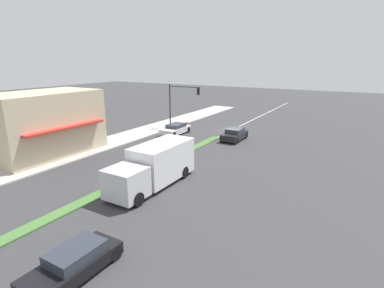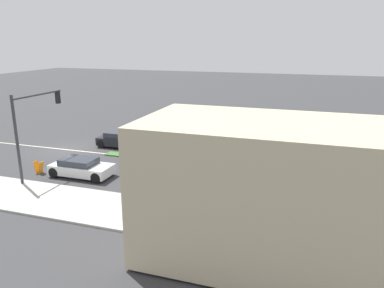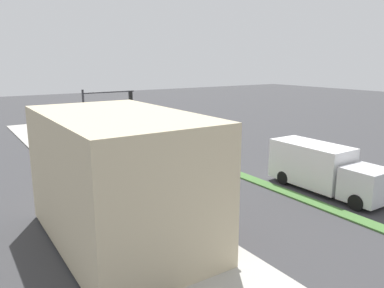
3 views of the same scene
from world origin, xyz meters
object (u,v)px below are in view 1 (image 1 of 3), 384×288
(warning_aframe_sign, at_px, (186,126))
(sedan_dark, at_px, (234,134))
(van_white, at_px, (175,129))
(traffic_signal_main, at_px, (179,99))
(suv_black, at_px, (74,263))
(delivery_truck, at_px, (155,165))
(pedestrian, at_px, (95,137))

(warning_aframe_sign, relative_size, sedan_dark, 0.22)
(van_white, bearing_deg, warning_aframe_sign, -82.13)
(traffic_signal_main, height_order, suv_black, traffic_signal_main)
(delivery_truck, bearing_deg, van_white, -61.93)
(warning_aframe_sign, xyz_separation_m, sedan_dark, (-7.63, 2.09, 0.22))
(delivery_truck, bearing_deg, suv_black, 106.99)
(traffic_signal_main, height_order, delivery_truck, traffic_signal_main)
(pedestrian, distance_m, warning_aframe_sign, 12.31)
(traffic_signal_main, distance_m, van_white, 4.37)
(traffic_signal_main, relative_size, warning_aframe_sign, 6.69)
(delivery_truck, distance_m, van_white, 15.33)
(traffic_signal_main, distance_m, suv_black, 27.85)
(traffic_signal_main, xyz_separation_m, warning_aframe_sign, (-0.70, -0.46, -3.47))
(pedestrian, distance_m, delivery_truck, 12.42)
(sedan_dark, bearing_deg, warning_aframe_sign, -15.31)
(delivery_truck, relative_size, suv_black, 1.85)
(traffic_signal_main, relative_size, delivery_truck, 0.75)
(van_white, xyz_separation_m, suv_black, (-10.00, 22.67, -0.03))
(pedestrian, bearing_deg, warning_aframe_sign, -107.89)
(traffic_signal_main, height_order, sedan_dark, traffic_signal_main)
(pedestrian, height_order, suv_black, pedestrian)
(warning_aframe_sign, height_order, van_white, van_white)
(traffic_signal_main, bearing_deg, van_white, 113.03)
(traffic_signal_main, distance_m, warning_aframe_sign, 3.57)
(pedestrian, bearing_deg, delivery_truck, 156.73)
(traffic_signal_main, distance_m, pedestrian, 12.01)
(pedestrian, distance_m, sedan_dark, 14.92)
(traffic_signal_main, relative_size, sedan_dark, 1.46)
(warning_aframe_sign, xyz_separation_m, suv_black, (-10.43, 25.77, 0.16))
(pedestrian, relative_size, warning_aframe_sign, 2.07)
(warning_aframe_sign, relative_size, van_white, 0.20)
(suv_black, bearing_deg, delivery_truck, -73.01)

